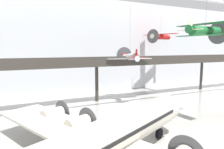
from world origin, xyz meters
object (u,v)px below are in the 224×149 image
airliner_silver_main (99,142)px  suspended_plane_red_highwing (161,37)px  suspended_plane_green_biplane (205,31)px  suspended_plane_silver_racer (130,57)px

airliner_silver_main → suspended_plane_red_highwing: size_ratio=3.35×
airliner_silver_main → suspended_plane_red_highwing: suspended_plane_red_highwing is taller
suspended_plane_green_biplane → suspended_plane_silver_racer: 15.60m
airliner_silver_main → suspended_plane_silver_racer: suspended_plane_silver_racer is taller
airliner_silver_main → suspended_plane_green_biplane: size_ratio=3.19×
suspended_plane_red_highwing → suspended_plane_silver_racer: bearing=6.8°
airliner_silver_main → suspended_plane_green_biplane: bearing=-5.6°
airliner_silver_main → suspended_plane_silver_racer: size_ratio=2.72×
airliner_silver_main → suspended_plane_green_biplane: 22.70m
suspended_plane_green_biplane → suspended_plane_red_highwing: bearing=59.1°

